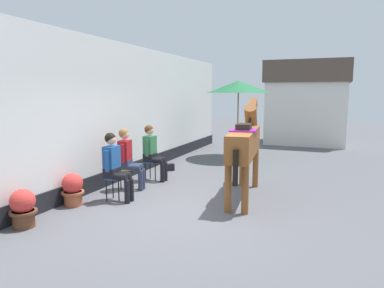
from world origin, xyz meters
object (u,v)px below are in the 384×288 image
seated_visitor_middle (128,156)px  seated_visitor_far (152,150)px  saddled_horse_center (245,142)px  flower_planter_near (23,207)px  seated_visitor_near (115,163)px  flower_planter_middle (73,189)px  satchel_bag (169,167)px  cafe_parasol (238,87)px

seated_visitor_middle → seated_visitor_far: bearing=82.8°
saddled_horse_center → flower_planter_near: 4.29m
seated_visitor_near → flower_planter_near: seated_visitor_near is taller
saddled_horse_center → flower_planter_middle: (-2.95, -1.82, -0.82)m
seated_visitor_middle → flower_planter_middle: bearing=-104.6°
seated_visitor_near → flower_planter_near: (-0.57, -1.78, -0.44)m
saddled_horse_center → flower_planter_middle: saddled_horse_center is taller
seated_visitor_near → flower_planter_near: bearing=-107.7°
satchel_bag → flower_planter_near: bearing=44.9°
saddled_horse_center → flower_planter_near: size_ratio=4.68×
seated_visitor_middle → saddled_horse_center: 2.64m
saddled_horse_center → seated_visitor_far: bearing=167.8°
seated_visitor_middle → saddled_horse_center: size_ratio=0.46×
seated_visitor_middle → flower_planter_near: bearing=-97.5°
seated_visitor_near → seated_visitor_far: same height
seated_visitor_far → saddled_horse_center: (2.46, -0.53, 0.38)m
seated_visitor_middle → cafe_parasol: cafe_parasol is taller
seated_visitor_near → satchel_bag: 3.00m
seated_visitor_middle → cafe_parasol: 5.23m
seated_visitor_middle → cafe_parasol: (1.29, 4.81, 1.59)m
flower_planter_middle → saddled_horse_center: bearing=31.7°
seated_visitor_middle → saddled_horse_center: (2.58, 0.41, 0.38)m
flower_planter_near → seated_visitor_middle: bearing=82.5°
cafe_parasol → flower_planter_near: bearing=-102.4°
cafe_parasol → satchel_bag: cafe_parasol is taller
seated_visitor_near → seated_visitor_middle: 0.87m
seated_visitor_near → seated_visitor_far: 1.79m
seated_visitor_far → flower_planter_near: 3.62m
flower_planter_near → satchel_bag: flower_planter_near is taller
seated_visitor_near → flower_planter_middle: seated_visitor_near is taller
flower_planter_near → satchel_bag: bearing=85.3°
seated_visitor_near → satchel_bag: seated_visitor_near is taller
saddled_horse_center → flower_planter_near: saddled_horse_center is taller
cafe_parasol → seated_visitor_near: bearing=-100.7°
saddled_horse_center → satchel_bag: (-2.54, 1.67, -1.06)m
flower_planter_near → satchel_bag: 4.72m
seated_visitor_near → satchel_bag: (-0.18, 2.92, -0.68)m
satchel_bag → seated_visitor_near: bearing=53.2°
seated_visitor_far → flower_planter_near: size_ratio=2.17×
saddled_horse_center → flower_planter_middle: 3.56m
saddled_horse_center → satchel_bag: saddled_horse_center is taller
seated_visitor_near → flower_planter_middle: bearing=-136.0°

